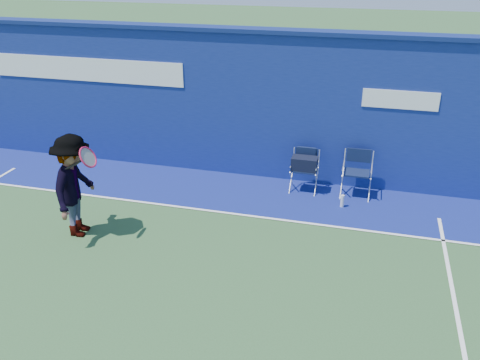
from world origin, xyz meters
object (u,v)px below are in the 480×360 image
(directors_chair_left, at_px, (304,174))
(directors_chair_right, at_px, (356,182))
(water_bottle, at_px, (342,201))
(tennis_player, at_px, (75,186))

(directors_chair_left, height_order, directors_chair_right, directors_chair_right)
(directors_chair_right, relative_size, water_bottle, 3.67)
(directors_chair_left, xyz_separation_m, water_bottle, (0.82, -0.54, -0.24))
(directors_chair_left, height_order, tennis_player, tennis_player)
(directors_chair_left, xyz_separation_m, directors_chair_right, (1.03, 0.04, -0.08))
(tennis_player, bearing_deg, directors_chair_right, 31.17)
(water_bottle, bearing_deg, tennis_player, -153.50)
(directors_chair_right, bearing_deg, directors_chair_left, -177.71)
(water_bottle, relative_size, tennis_player, 0.14)
(water_bottle, bearing_deg, directors_chair_left, 146.58)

